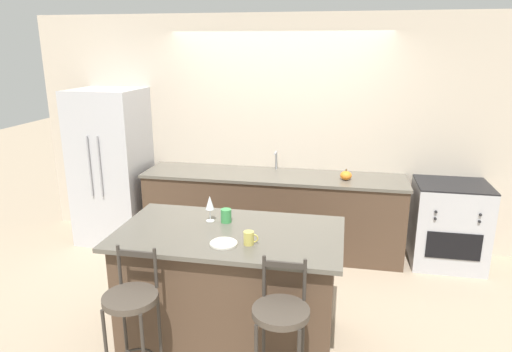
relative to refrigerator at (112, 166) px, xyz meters
The scene contains 14 objects.
ground_plane 2.21m from the refrigerator, ahead, with size 18.00×18.00×0.00m, color tan.
wall_back 2.06m from the refrigerator, 11.07° to the left, with size 6.00×0.07×2.70m.
back_counter 2.03m from the refrigerator, ahead, with size 2.99×0.71×0.93m.
sink_faucet 2.00m from the refrigerator, ahead, with size 0.02×0.13×0.22m.
kitchen_island 2.62m from the refrigerator, 42.15° to the right, with size 1.76×0.99×0.95m.
refrigerator is the anchor object (origin of this frame).
oven_range 3.95m from the refrigerator, ahead, with size 0.76×0.66×0.93m.
bar_stool_near 2.83m from the refrigerator, 59.84° to the right, with size 0.37×0.37×1.03m.
bar_stool_far 3.42m from the refrigerator, 44.65° to the right, with size 0.37×0.37×1.03m.
dinner_plate 2.76m from the refrigerator, 45.53° to the right, with size 0.20×0.20×0.02m.
wine_glass 2.31m from the refrigerator, 42.20° to the right, with size 0.07×0.07×0.22m.
coffee_mug 2.87m from the refrigerator, 42.45° to the right, with size 0.11×0.08×0.10m.
tumbler_cup 2.41m from the refrigerator, 40.03° to the right, with size 0.09×0.09×0.11m.
pumpkin_decoration 2.80m from the refrigerator, ahead, with size 0.13×0.13×0.12m.
Camera 1 is at (0.78, -4.58, 2.35)m, focal length 32.00 mm.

